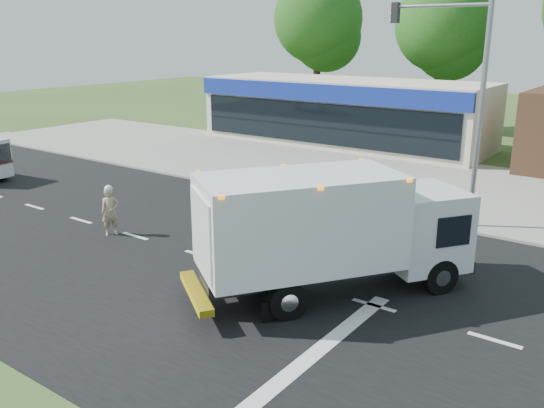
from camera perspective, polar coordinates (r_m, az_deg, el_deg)
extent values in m
plane|color=#385123|center=(16.50, 0.60, -7.34)|extent=(120.00, 120.00, 0.00)
cube|color=black|center=(16.49, 0.60, -7.32)|extent=(60.00, 14.00, 0.02)
cube|color=gray|center=(23.26, 12.35, -0.44)|extent=(60.00, 2.40, 0.12)
cube|color=gray|center=(28.52, 17.08, 2.21)|extent=(60.00, 9.00, 0.02)
cube|color=silver|center=(25.00, -22.48, -0.25)|extent=(1.20, 0.15, 0.01)
cube|color=silver|center=(22.57, -18.40, -1.54)|extent=(1.20, 0.15, 0.01)
cube|color=silver|center=(20.31, -13.38, -3.11)|extent=(1.20, 0.15, 0.01)
cube|color=silver|center=(18.25, -7.14, -5.01)|extent=(1.20, 0.15, 0.01)
cube|color=silver|center=(16.49, 0.60, -7.28)|extent=(1.20, 0.15, 0.01)
cube|color=silver|center=(15.12, 10.06, -9.84)|extent=(1.20, 0.15, 0.01)
cube|color=silver|center=(14.26, 21.19, -12.47)|extent=(1.20, 0.15, 0.01)
cube|color=silver|center=(12.79, 3.92, -14.81)|extent=(0.40, 7.00, 0.01)
cube|color=black|center=(15.07, 2.73, -6.81)|extent=(3.73, 4.71, 0.35)
cube|color=silver|center=(16.36, 14.54, -2.22)|extent=(2.94, 2.90, 2.12)
cube|color=black|center=(16.83, 17.33, -1.19)|extent=(1.66, 1.23, 0.91)
cube|color=white|center=(14.57, 2.81, -1.68)|extent=(4.89, 5.53, 2.38)
cube|color=silver|center=(13.88, -7.02, -2.93)|extent=(1.69, 1.21, 1.92)
cube|color=yellow|center=(14.42, -7.53, -8.70)|extent=(2.19, 1.69, 0.18)
cube|color=orange|center=(14.25, 2.87, 2.76)|extent=(4.81, 5.39, 0.08)
cylinder|color=black|center=(17.50, 12.72, -4.62)|extent=(0.81, 0.97, 0.97)
cylinder|color=black|center=(16.03, 16.30, -6.88)|extent=(0.81, 0.97, 0.97)
cylinder|color=black|center=(15.81, -1.04, -6.52)|extent=(0.81, 0.97, 0.97)
cylinder|color=black|center=(14.07, 1.54, -9.55)|extent=(0.81, 0.97, 0.97)
imported|color=tan|center=(20.47, -15.73, -0.73)|extent=(0.65, 0.72, 1.66)
sphere|color=white|center=(20.25, -15.90, 1.43)|extent=(0.28, 0.28, 0.28)
cylinder|color=black|center=(30.53, -25.22, 2.93)|extent=(0.73, 0.31, 0.71)
cube|color=beige|center=(37.16, 7.18, 9.08)|extent=(18.00, 6.00, 4.00)
cube|color=navy|center=(34.38, 4.76, 10.92)|extent=(18.00, 0.30, 1.00)
cube|color=black|center=(34.60, 4.69, 7.95)|extent=(17.00, 0.12, 2.40)
cylinder|color=gray|center=(20.91, 19.93, 8.17)|extent=(0.18, 0.18, 8.00)
cylinder|color=gray|center=(21.29, 16.31, 18.35)|extent=(3.40, 0.12, 0.12)
cube|color=black|center=(21.89, 12.14, 18.03)|extent=(0.25, 0.25, 0.70)
cylinder|color=#332114|center=(47.40, 4.47, 12.74)|extent=(0.56, 0.56, 7.35)
sphere|color=#244C15|center=(47.32, 4.58, 17.82)|extent=(6.93, 6.93, 6.93)
sphere|color=#244C15|center=(47.48, 5.41, 16.15)|extent=(5.46, 5.46, 5.46)
cylinder|color=#332114|center=(43.06, 16.11, 11.48)|extent=(0.56, 0.56, 6.86)
sphere|color=#244C15|center=(42.94, 16.53, 16.68)|extent=(6.47, 6.47, 6.47)
sphere|color=#244C15|center=(43.25, 17.27, 14.93)|extent=(5.10, 5.10, 5.10)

